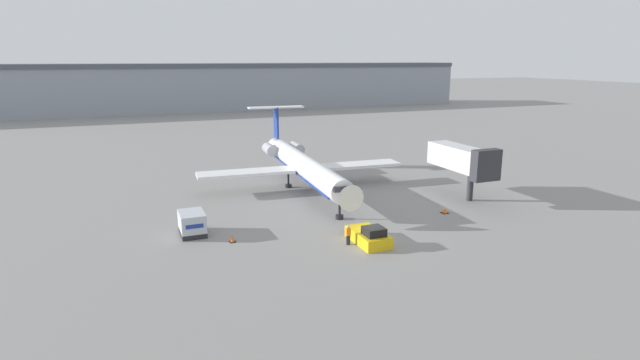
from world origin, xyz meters
The scene contains 9 objects.
ground_plane centered at (0.00, 0.00, 0.00)m, with size 600.00×600.00×0.00m, color gray.
terminal_building centered at (0.00, 120.00, 7.08)m, with size 180.00×16.80×14.11m.
airplane_main centered at (1.05, 19.97, 2.97)m, with size 25.56×30.82×8.79m.
pushback_tug centered at (-0.18, 0.01, 0.62)m, with size 2.37×4.66×1.71m.
luggage_cart centered at (-14.03, 7.92, 1.04)m, with size 2.18×3.21×2.08m.
worker_near_tug centered at (-2.01, 0.31, 0.90)m, with size 0.40×0.24×1.72m.
traffic_cone_left centered at (-11.09, 4.64, 0.33)m, with size 0.55×0.55×0.69m.
traffic_cone_right centered at (11.09, 4.69, 0.31)m, with size 0.73×0.73×0.66m.
jet_bridge centered at (16.51, 9.21, 4.44)m, with size 3.20×9.60×6.19m.
Camera 1 is at (-19.37, -36.17, 15.56)m, focal length 28.00 mm.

